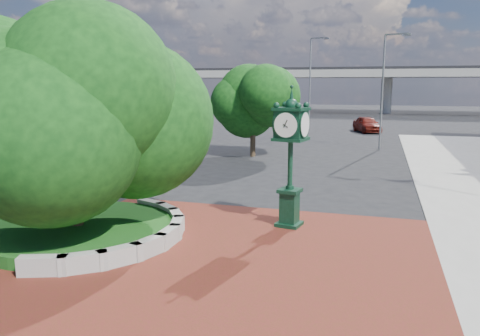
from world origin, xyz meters
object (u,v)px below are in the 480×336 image
at_px(parked_car, 367,124).
at_px(street_lamp_near, 386,83).
at_px(street_lamp_far, 312,76).
at_px(post_clock, 290,152).

bearing_deg(parked_car, street_lamp_near, -103.80).
bearing_deg(parked_car, street_lamp_far, 143.67).
relative_size(parked_car, street_lamp_far, 0.49).
bearing_deg(post_clock, parked_car, 87.30).
height_order(post_clock, parked_car, post_clock).
height_order(post_clock, street_lamp_near, street_lamp_near).
distance_m(post_clock, street_lamp_near, 21.04).
bearing_deg(street_lamp_far, post_clock, -82.99).
bearing_deg(street_lamp_far, parked_car, -16.12).
height_order(parked_car, street_lamp_near, street_lamp_near).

